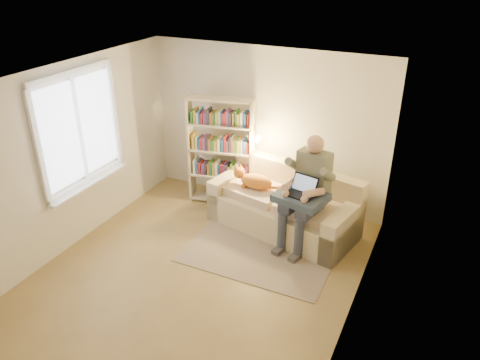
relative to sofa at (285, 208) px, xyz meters
The scene contains 14 objects.
floor 1.69m from the sofa, 112.19° to the right, with size 4.50×4.50×0.00m, color olive.
ceiling 2.80m from the sofa, 112.19° to the right, with size 4.00×4.50×0.02m, color white.
wall_left 3.19m from the sofa, 149.70° to the right, with size 0.02×4.50×2.60m, color silver.
wall_right 2.27m from the sofa, 48.16° to the right, with size 0.02×4.50×2.60m, color silver.
wall_back 1.35m from the sofa, 131.20° to the left, with size 4.00×0.02×2.60m, color silver.
wall_front 3.95m from the sofa, 99.39° to the right, with size 4.00×0.02×2.60m, color silver.
window 3.08m from the sofa, 152.58° to the right, with size 0.12×1.52×1.69m.
sofa is the anchor object (origin of this frame).
person 0.75m from the sofa, 32.02° to the right, with size 0.59×0.80×1.64m.
cat 0.67m from the sofa, behind, with size 0.78×0.37×0.28m.
blanket 0.77m from the sofa, 44.92° to the right, with size 0.67×0.55×0.10m, color #2B394C.
laptop 0.84m from the sofa, 43.92° to the right, with size 0.43×0.40×0.30m.
bookshelf 1.46m from the sofa, 164.99° to the left, with size 1.25×0.50×1.83m.
rug 0.95m from the sofa, 94.36° to the right, with size 2.07×1.23×0.01m, color gray.
Camera 1 is at (2.67, -4.36, 3.91)m, focal length 35.00 mm.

